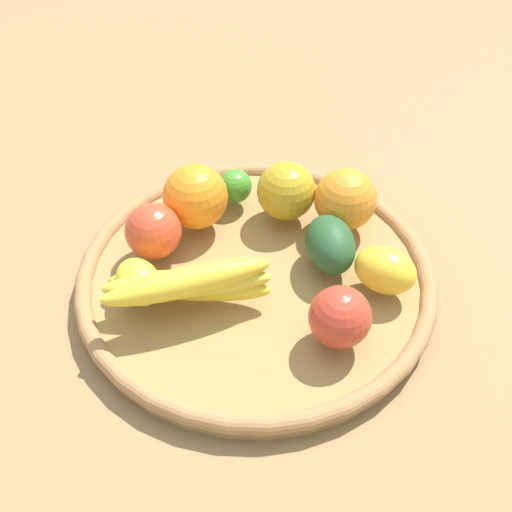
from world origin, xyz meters
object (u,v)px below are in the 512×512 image
object	(u,v)px
apple_2	(153,231)
banana_bunch	(188,284)
apple_1	(340,317)
orange_1	(345,199)
orange_0	(195,197)
lemon_0	(385,270)
apple_0	(286,191)
lemon_1	(139,282)
avocado	(330,244)
lime_0	(235,186)

from	to	relation	value
apple_2	banana_bunch	bearing A→B (deg)	37.54
banana_bunch	apple_1	size ratio (longest dim) A/B	2.85
orange_1	apple_2	size ratio (longest dim) A/B	1.15
banana_bunch	orange_0	xyz separation A→B (m)	(-0.14, -0.02, 0.01)
lemon_0	orange_0	distance (m)	0.25
apple_0	lemon_1	world-z (taller)	apple_0
banana_bunch	orange_1	xyz separation A→B (m)	(-0.16, 0.17, 0.01)
avocado	apple_1	bearing A→B (deg)	7.93
orange_0	orange_1	xyz separation A→B (m)	(-0.02, 0.19, -0.00)
lemon_0	lemon_1	bearing A→B (deg)	-78.95
lime_0	orange_0	bearing A→B (deg)	-38.98
apple_0	lime_0	distance (m)	0.07
orange_0	lemon_1	world-z (taller)	orange_0
apple_0	apple_2	world-z (taller)	apple_0
avocado	lime_0	bearing A→B (deg)	-127.92
banana_bunch	apple_2	xyz separation A→B (m)	(-0.08, -0.06, 0.00)
apple_2	avocado	world-z (taller)	apple_2
apple_1	avocado	world-z (taller)	apple_1
orange_0	apple_2	size ratio (longest dim) A/B	1.20
banana_bunch	orange_0	bearing A→B (deg)	-171.87
lemon_0	apple_1	size ratio (longest dim) A/B	1.08
orange_1	avocado	distance (m)	0.08
lemon_1	lime_0	xyz separation A→B (m)	(-0.19, 0.08, -0.00)
apple_0	banana_bunch	bearing A→B (deg)	-28.26
apple_2	orange_0	bearing A→B (deg)	148.25
apple_2	apple_1	bearing A→B (deg)	65.59
banana_bunch	apple_1	bearing A→B (deg)	80.96
orange_1	lemon_1	distance (m)	0.28
apple_2	lime_0	xyz separation A→B (m)	(-0.11, 0.08, -0.01)
apple_0	lime_0	xyz separation A→B (m)	(-0.02, -0.07, -0.02)
orange_0	lemon_1	size ratio (longest dim) A/B	1.27
apple_1	avocado	size ratio (longest dim) A/B	0.79
lemon_0	lemon_1	distance (m)	0.28
apple_0	lemon_1	xyz separation A→B (m)	(0.17, -0.15, -0.01)
orange_0	banana_bunch	bearing A→B (deg)	8.13
apple_2	orange_1	bearing A→B (deg)	110.75
lemon_1	apple_1	bearing A→B (deg)	82.70
orange_0	apple_2	world-z (taller)	orange_0
orange_1	apple_0	bearing A→B (deg)	-96.38
apple_0	avocado	bearing A→B (deg)	36.66
banana_bunch	apple_2	bearing A→B (deg)	-142.46
lemon_0	apple_2	size ratio (longest dim) A/B	1.06
lime_0	banana_bunch	bearing A→B (deg)	-6.45
lemon_1	avocado	distance (m)	0.23
avocado	apple_0	bearing A→B (deg)	-143.34
avocado	banana_bunch	bearing A→B (deg)	-60.04
lemon_0	apple_2	xyz separation A→B (m)	(-0.02, -0.28, 0.01)
lemon_0	apple_0	size ratio (longest dim) A/B	0.96
lemon_1	apple_1	distance (m)	0.23
lemon_0	lemon_1	size ratio (longest dim) A/B	1.12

